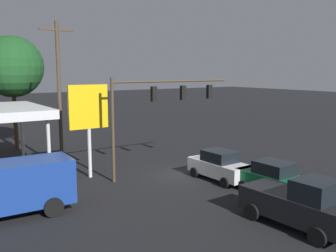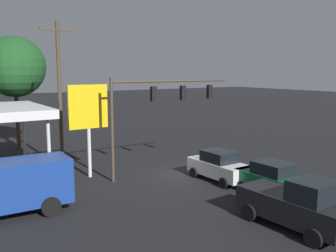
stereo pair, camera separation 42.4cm
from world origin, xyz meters
The scene contains 8 objects.
ground_plane centered at (0.00, 0.00, 0.00)m, with size 200.00×200.00×0.00m, color black.
traffic_signal_assembly centered at (1.21, -1.15, 4.98)m, with size 9.30×0.43×6.60m.
utility_pole centered at (6.40, -6.19, 5.48)m, with size 2.40×0.26×10.39m.
price_sign centered at (5.59, -2.97, 4.44)m, with size 2.65×0.27×6.13m.
pickup_parked centered at (0.95, 9.94, 1.11)m, with size 2.46×5.29×2.40m.
sedan_far centered at (-1.67, 6.26, 0.95)m, with size 2.16×4.45×1.93m.
sedan_waiting centered at (-1.10, 2.33, 0.95)m, with size 2.15×4.45×1.93m.
street_tree centered at (7.56, -15.21, 7.33)m, with size 5.38×5.38×10.04m.
Camera 1 is at (14.81, 19.89, 7.04)m, focal length 40.00 mm.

